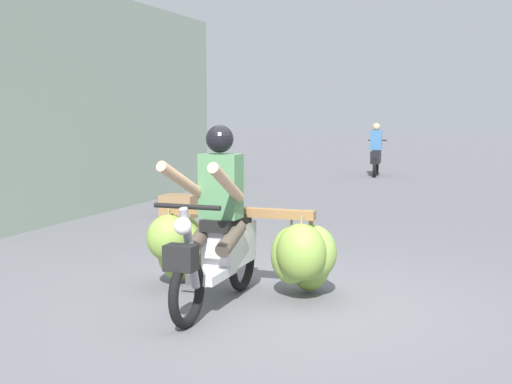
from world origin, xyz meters
TOP-DOWN VIEW (x-y plane):
  - ground_plane at (0.00, 0.00)m, footprint 120.00×120.00m
  - motorbike_main_loaded at (-0.43, 0.23)m, footprint 1.84×1.84m
  - motorbike_distant_ahead_left at (-1.36, 12.65)m, footprint 0.50×1.62m
  - shopfront_building at (-6.03, 5.14)m, footprint 3.07×7.14m
  - produce_crate at (-3.08, 4.36)m, footprint 0.56×0.40m

SIDE VIEW (x-z plane):
  - ground_plane at x=0.00m, z-range 0.00..0.00m
  - produce_crate at x=-3.08m, z-range 0.00..0.36m
  - motorbike_main_loaded at x=-0.43m, z-range -0.30..1.28m
  - motorbike_distant_ahead_left at x=-1.36m, z-range -0.13..1.27m
  - shopfront_building at x=-6.03m, z-range 0.00..3.66m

